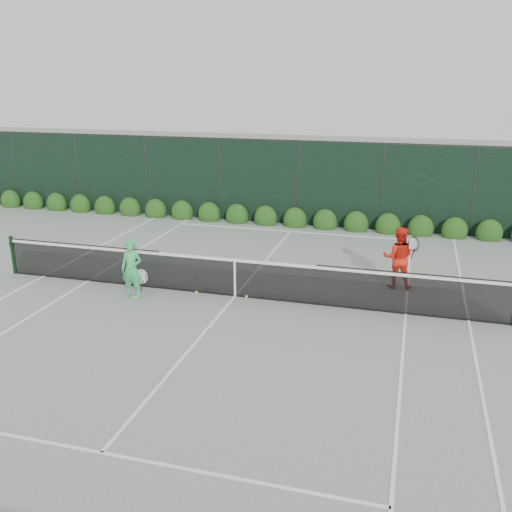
# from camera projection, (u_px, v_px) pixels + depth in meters

# --- Properties ---
(ground) EXTENTS (80.00, 80.00, 0.00)m
(ground) POSITION_uv_depth(u_px,v_px,m) (235.00, 296.00, 14.16)
(ground) COLOR gray
(ground) RESTS_ON ground
(tennis_net) EXTENTS (12.90, 0.10, 1.07)m
(tennis_net) POSITION_uv_depth(u_px,v_px,m) (234.00, 276.00, 14.00)
(tennis_net) COLOR black
(tennis_net) RESTS_ON ground
(player_woman) EXTENTS (0.62, 0.37, 1.46)m
(player_woman) POSITION_uv_depth(u_px,v_px,m) (132.00, 269.00, 13.91)
(player_woman) COLOR #38C166
(player_woman) RESTS_ON ground
(player_man) EXTENTS (0.89, 0.64, 1.61)m
(player_man) POSITION_uv_depth(u_px,v_px,m) (398.00, 258.00, 14.52)
(player_man) COLOR red
(player_man) RESTS_ON ground
(court_lines) EXTENTS (11.03, 23.83, 0.01)m
(court_lines) POSITION_uv_depth(u_px,v_px,m) (235.00, 296.00, 14.16)
(court_lines) COLOR white
(court_lines) RESTS_ON ground
(windscreen_fence) EXTENTS (32.00, 21.07, 3.06)m
(windscreen_fence) POSITION_uv_depth(u_px,v_px,m) (193.00, 274.00, 11.21)
(windscreen_fence) COLOR black
(windscreen_fence) RESTS_ON ground
(hedge_row) EXTENTS (31.66, 0.65, 0.94)m
(hedge_row) POSITION_uv_depth(u_px,v_px,m) (295.00, 220.00, 20.65)
(hedge_row) COLOR #163C10
(hedge_row) RESTS_ON ground
(tennis_balls) EXTENTS (2.71, 1.88, 0.07)m
(tennis_balls) POSITION_uv_depth(u_px,v_px,m) (193.00, 289.00, 14.55)
(tennis_balls) COLOR yellow
(tennis_balls) RESTS_ON ground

